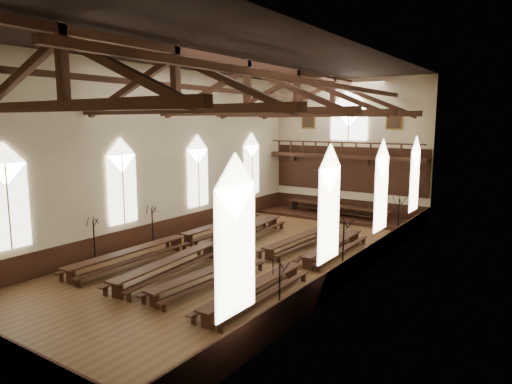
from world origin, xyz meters
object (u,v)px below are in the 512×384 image
Objects in this scene: refectory_row_a at (182,238)px; refectory_row_c at (260,254)px; refectory_row_d at (300,264)px; candelabrum_right_mid at (343,262)px; candelabrum_left_near at (95,249)px; refectory_row_b at (214,244)px; candelabrum_right_far at (398,228)px; dais at (336,217)px; high_table at (337,207)px; candelabrum_right_near at (280,306)px; candelabrum_left_mid at (153,234)px; candelabrum_left_far at (219,214)px.

refectory_row_a is 5.21m from refectory_row_c.
candelabrum_right_mid is (1.96, 0.30, 0.35)m from refectory_row_d.
refectory_row_c is 5.94× the size of candelabrum_left_near.
candelabrum_right_mid is (7.22, 0.01, 0.31)m from refectory_row_b.
refectory_row_c is 9.11m from candelabrum_right_far.
dais is 4.87× the size of candelabrum_left_near.
candelabrum_left_near reaches higher than high_table.
candelabrum_right_far reaches higher than dais.
candelabrum_right_far is (11.10, 12.45, 0.10)m from candelabrum_left_near.
candelabrum_left_near is (-5.44, -16.56, -0.14)m from high_table.
candelabrum_right_near is (9.48, -5.32, 0.15)m from refectory_row_a.
candelabrum_right_far is (7.22, 7.98, 0.27)m from refectory_row_b.
refectory_row_b is 8.99m from candelabrum_right_near.
candelabrum_left_mid reaches higher than refectory_row_a.
candelabrum_right_near is 0.83× the size of candelabrum_right_mid.
dais is at bearing 107.99° from candelabrum_right_near.
high_table is (0.00, 0.00, 0.75)m from dais.
high_table is at bearing 107.99° from candelabrum_right_near.
candelabrum_right_far is at bearing 62.06° from refectory_row_c.
candelabrum_left_mid is at bearing -113.11° from dais.
candelabrum_left_far reaches higher than refectory_row_c.
high_table is 13.35m from candelabrum_right_mid.
refectory_row_d is 10.72m from candelabrum_left_far.
refectory_row_a is 1.74m from candelabrum_left_mid.
candelabrum_right_mid is (4.27, 0.07, 0.35)m from refectory_row_c.
high_table is at bearing 96.56° from refectory_row_c.
candelabrum_left_mid is 0.86× the size of candelabrum_right_far.
refectory_row_d is at bearing 24.59° from candelabrum_left_near.
refectory_row_a is at bearing 178.01° from refectory_row_d.
candelabrum_right_mid is at bearing -90.00° from candelabrum_right_far.
candelabrum_right_mid is at bearing -25.47° from candelabrum_left_far.
candelabrum_right_near reaches higher than candelabrum_left_mid.
candelabrum_right_far is (1.96, 8.27, 0.31)m from refectory_row_d.
candelabrum_left_mid reaches higher than refectory_row_c.
refectory_row_c is at bearing 174.42° from refectory_row_d.
dais is at bearing 115.12° from candelabrum_right_mid.
candelabrum_right_near is at bearing -4.53° from candelabrum_left_near.
refectory_row_b is 10.77m from candelabrum_right_far.
refectory_row_c is at bearing -38.10° from candelabrum_left_far.
candelabrum_left_mid is at bearing -170.62° from refectory_row_b.
candelabrum_left_near reaches higher than refectory_row_b.
candelabrum_left_far is at bearing -128.65° from high_table.
candelabrum_right_mid reaches higher than dais.
high_table is (1.56, 12.09, 0.30)m from refectory_row_b.
refectory_row_d is 5.17× the size of candelabrum_right_far.
refectory_row_b is 1.04× the size of refectory_row_c.
refectory_row_d is 5.20× the size of candelabrum_left_far.
refectory_row_b is at bearing -97.35° from dais.
high_table is at bearing 106.66° from refectory_row_d.
refectory_row_d is 5.99× the size of candelabrum_left_mid.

